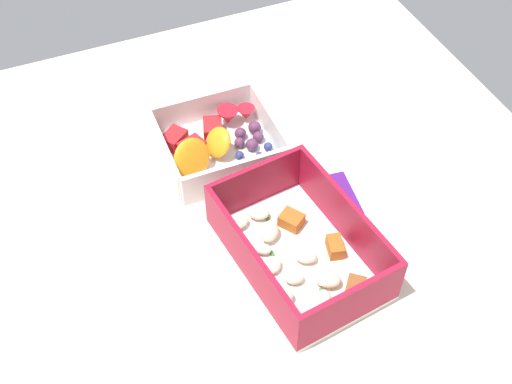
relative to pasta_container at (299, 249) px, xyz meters
The scene contains 4 objects.
table_surface 9.13cm from the pasta_container, 167.25° to the right, with size 80.00×80.00×2.00cm, color beige.
pasta_container is the anchor object (origin of this frame).
fruit_bowl 19.93cm from the pasta_container, behind, with size 14.03×15.10×5.84cm.
candy_bar 10.99cm from the pasta_container, 123.89° to the left, with size 7.00×2.40×1.20cm, color #51197A.
Camera 1 is at (45.63, -19.08, 62.71)cm, focal length 45.44 mm.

